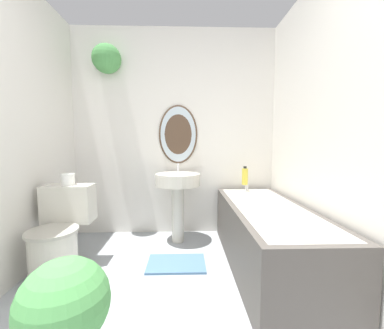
{
  "coord_description": "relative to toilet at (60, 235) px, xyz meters",
  "views": [
    {
      "loc": [
        0.12,
        -0.42,
        1.07
      ],
      "look_at": [
        0.18,
        1.47,
        0.9
      ],
      "focal_mm": 22.0,
      "sensor_mm": 36.0,
      "label": 1
    }
  ],
  "objects": [
    {
      "name": "wall_back",
      "position": [
        0.84,
        0.92,
        0.94
      ],
      "size": [
        2.46,
        0.31,
        2.4
      ],
      "color": "silver",
      "rests_on": "ground_plane"
    },
    {
      "name": "wall_right",
      "position": [
        2.1,
        -0.28,
        0.87
      ],
      "size": [
        0.06,
        2.5,
        2.4
      ],
      "color": "silver",
      "rests_on": "ground_plane"
    },
    {
      "name": "toilet",
      "position": [
        0.0,
        0.0,
        0.0
      ],
      "size": [
        0.41,
        0.57,
        0.71
      ],
      "color": "beige",
      "rests_on": "ground_plane"
    },
    {
      "name": "pedestal_sink",
      "position": [
        0.94,
        0.63,
        0.26
      ],
      "size": [
        0.48,
        0.48,
        0.85
      ],
      "color": "beige",
      "rests_on": "ground_plane"
    },
    {
      "name": "bathtub",
      "position": [
        1.73,
        0.05,
        -0.05
      ],
      "size": [
        0.64,
        1.61,
        0.62
      ],
      "color": "#4C4742",
      "rests_on": "ground_plane"
    },
    {
      "name": "shampoo_bottle",
      "position": [
        1.69,
        0.68,
        0.38
      ],
      "size": [
        0.07,
        0.07,
        0.21
      ],
      "color": "gold",
      "rests_on": "bathtub"
    },
    {
      "name": "potted_plant",
      "position": [
        0.47,
        -0.86,
        -0.02
      ],
      "size": [
        0.41,
        0.41,
        0.55
      ],
      "color": "silver",
      "rests_on": "ground_plane"
    },
    {
      "name": "bath_mat",
      "position": [
        0.94,
        0.12,
        -0.32
      ],
      "size": [
        0.51,
        0.33,
        0.02
      ],
      "color": "#4C7093",
      "rests_on": "ground_plane"
    },
    {
      "name": "toilet_paper_roll",
      "position": [
        0.0,
        0.18,
        0.43
      ],
      "size": [
        0.11,
        0.11,
        0.1
      ],
      "color": "white",
      "rests_on": "toilet"
    }
  ]
}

